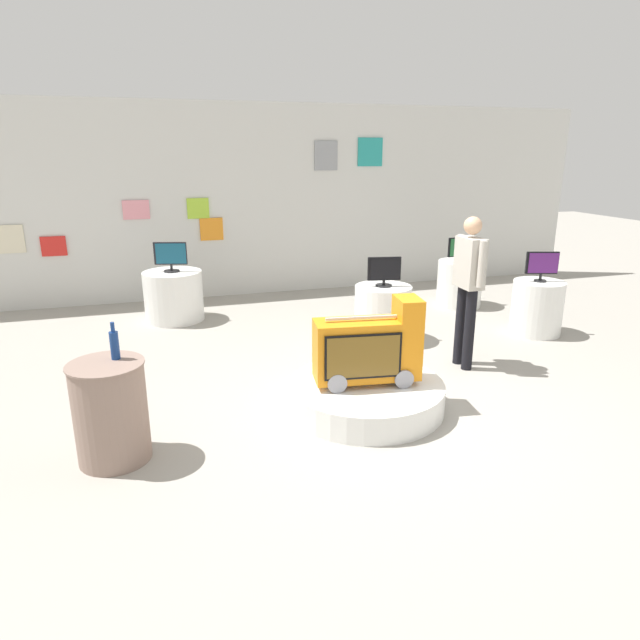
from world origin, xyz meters
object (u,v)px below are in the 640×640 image
(side_table_round, at_px, (111,411))
(shopper_browsing_near_truck, at_px, (468,281))
(novelty_firetruck_tv, at_px, (369,350))
(display_pedestal_far_right, at_px, (174,296))
(display_pedestal_right_rear, at_px, (537,308))
(tv_on_far_right, at_px, (171,256))
(display_pedestal_left_rear, at_px, (383,313))
(bottle_on_side_table, at_px, (114,344))
(display_pedestal_center_rear, at_px, (459,283))
(tv_on_right_rear, at_px, (542,265))
(tv_on_left_rear, at_px, (384,271))
(main_display_pedestal, at_px, (366,395))
(tv_on_center_rear, at_px, (462,248))

(side_table_round, bearing_deg, shopper_browsing_near_truck, 14.66)
(novelty_firetruck_tv, bearing_deg, display_pedestal_far_right, 114.57)
(display_pedestal_right_rear, bearing_deg, side_table_round, -161.67)
(display_pedestal_right_rear, height_order, side_table_round, side_table_round)
(display_pedestal_right_rear, bearing_deg, display_pedestal_far_right, 156.06)
(display_pedestal_right_rear, bearing_deg, tv_on_far_right, 156.09)
(display_pedestal_left_rear, xyz_separation_m, bottle_on_side_table, (-3.19, -2.07, 0.59))
(display_pedestal_center_rear, bearing_deg, display_pedestal_right_rear, -80.66)
(tv_on_right_rear, relative_size, tv_on_far_right, 0.91)
(display_pedestal_center_rear, xyz_separation_m, shopper_browsing_near_truck, (-1.34, -2.39, 0.66))
(bottle_on_side_table, bearing_deg, display_pedestal_left_rear, 32.98)
(tv_on_left_rear, bearing_deg, side_table_round, -146.76)
(main_display_pedestal, relative_size, bottle_on_side_table, 4.98)
(display_pedestal_center_rear, height_order, display_pedestal_right_rear, same)
(side_table_round, bearing_deg, display_pedestal_far_right, 80.26)
(tv_on_left_rear, xyz_separation_m, side_table_round, (-3.27, -2.14, -0.51))
(display_pedestal_far_right, bearing_deg, bottle_on_side_table, -98.77)
(main_display_pedestal, bearing_deg, display_pedestal_left_rear, 62.62)
(tv_on_center_rear, bearing_deg, side_table_round, -146.68)
(tv_on_left_rear, distance_m, bottle_on_side_table, 3.80)
(tv_on_center_rear, xyz_separation_m, shopper_browsing_near_truck, (-1.34, -2.39, 0.09))
(display_pedestal_center_rear, distance_m, tv_on_right_rear, 1.73)
(main_display_pedestal, distance_m, tv_on_left_rear, 2.25)
(main_display_pedestal, bearing_deg, side_table_round, -173.06)
(tv_on_center_rear, height_order, display_pedestal_right_rear, tv_on_center_rear)
(tv_on_far_right, bearing_deg, tv_on_center_rear, -6.51)
(display_pedestal_center_rear, bearing_deg, display_pedestal_left_rear, -146.57)
(tv_on_left_rear, bearing_deg, display_pedestal_far_right, 146.13)
(display_pedestal_center_rear, distance_m, display_pedestal_right_rear, 1.61)
(tv_on_center_rear, relative_size, shopper_browsing_near_truck, 0.29)
(main_display_pedestal, xyz_separation_m, display_pedestal_right_rear, (3.10, 1.51, 0.23))
(tv_on_right_rear, bearing_deg, display_pedestal_far_right, 156.02)
(tv_on_center_rear, xyz_separation_m, display_pedestal_right_rear, (0.26, -1.59, -0.57))
(side_table_round, distance_m, bottle_on_side_table, 0.54)
(display_pedestal_center_rear, relative_size, display_pedestal_right_rear, 1.00)
(tv_on_left_rear, height_order, tv_on_center_rear, same)
(bottle_on_side_table, height_order, shopper_browsing_near_truck, shopper_browsing_near_truck)
(display_pedestal_far_right, relative_size, bottle_on_side_table, 2.80)
(novelty_firetruck_tv, xyz_separation_m, tv_on_left_rear, (0.95, 1.87, 0.33))
(display_pedestal_far_right, relative_size, tv_on_far_right, 1.84)
(novelty_firetruck_tv, distance_m, shopper_browsing_near_truck, 1.70)
(novelty_firetruck_tv, height_order, display_pedestal_right_rear, novelty_firetruck_tv)
(display_pedestal_far_right, distance_m, tv_on_far_right, 0.60)
(tv_on_center_rear, distance_m, tv_on_right_rear, 1.62)
(display_pedestal_right_rear, height_order, shopper_browsing_near_truck, shopper_browsing_near_truck)
(display_pedestal_right_rear, relative_size, tv_on_right_rear, 1.74)
(main_display_pedestal, distance_m, novelty_firetruck_tv, 0.48)
(tv_on_left_rear, distance_m, display_pedestal_right_rear, 2.23)
(display_pedestal_left_rear, relative_size, display_pedestal_center_rear, 1.02)
(display_pedestal_left_rear, bearing_deg, tv_on_center_rear, 33.35)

